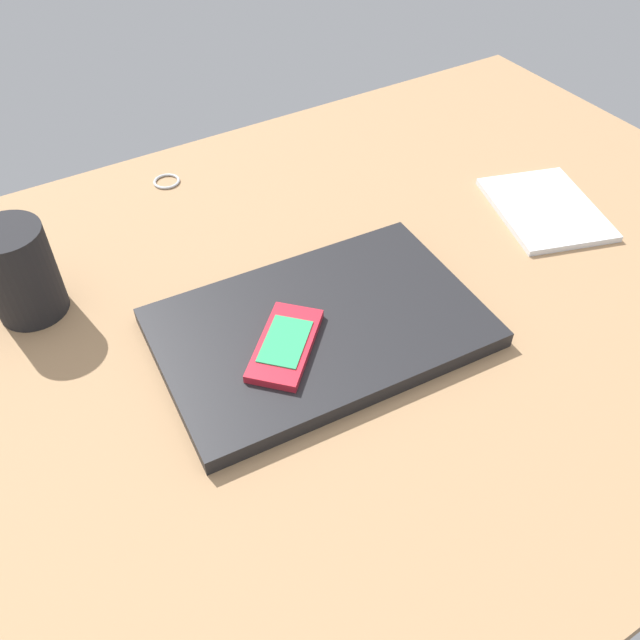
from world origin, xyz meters
The scene contains 6 objects.
desk_surface centered at (0.00, 0.00, 1.50)cm, with size 120.00×80.00×3.00cm, color #9E7751.
laptop_closed centered at (-3.00, -2.92, 3.91)cm, with size 32.78×21.09×1.82cm, color black.
cell_phone_on_laptop centered at (-7.80, -4.36, 5.30)cm, with size 10.96×10.92×1.03cm.
notepad centered at (32.61, 0.86, 3.40)cm, with size 12.09×15.81×0.80cm, color white.
pen_cup centered at (-27.38, 16.09, 8.19)cm, with size 7.23×7.23×10.38cm, color black.
key_ring centered at (-6.09, 31.86, 3.18)cm, with size 3.54×3.54×0.36cm, color silver.
Camera 1 is at (-27.40, -43.48, 52.04)cm, focal length 36.91 mm.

